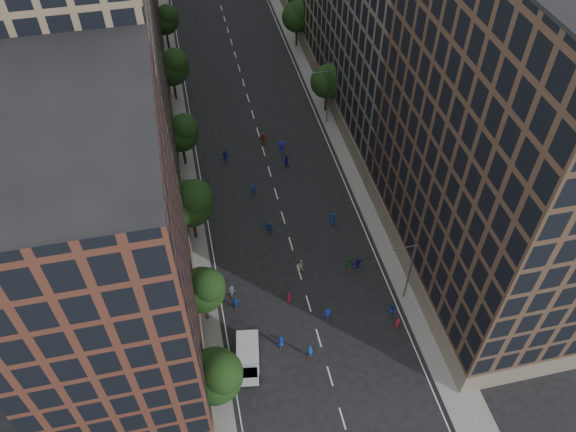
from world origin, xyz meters
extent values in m
plane|color=black|center=(0.00, 40.00, 0.00)|extent=(240.00, 240.00, 0.00)
cube|color=slate|center=(-12.00, 47.50, 0.07)|extent=(4.00, 105.00, 0.15)
cube|color=slate|center=(12.00, 47.50, 0.07)|extent=(4.00, 105.00, 0.15)
cube|color=#512A1F|center=(-19.00, 11.00, 15.00)|extent=(14.00, 22.00, 30.00)
cube|color=#7E6D53|center=(-19.00, 35.00, 17.00)|extent=(14.00, 26.00, 34.00)
cube|color=#512A1F|center=(-19.00, 58.00, 14.00)|extent=(14.00, 20.00, 28.00)
cube|color=#4B3528|center=(19.00, 15.00, 18.00)|extent=(14.00, 30.00, 36.00)
cube|color=#5D574D|center=(19.00, 44.00, 16.50)|extent=(14.00, 28.00, 33.00)
cylinder|color=black|center=(-11.20, 4.00, 1.98)|extent=(0.36, 0.36, 3.96)
sphere|color=black|center=(-11.20, 4.00, 5.58)|extent=(5.20, 5.20, 5.20)
sphere|color=black|center=(-10.55, 3.48, 6.88)|extent=(3.90, 3.90, 3.90)
cylinder|color=black|center=(-11.20, 14.00, 1.85)|extent=(0.36, 0.36, 3.70)
sphere|color=black|center=(-11.20, 14.00, 5.21)|extent=(4.80, 4.80, 4.80)
sphere|color=black|center=(-10.60, 13.52, 6.41)|extent=(3.60, 3.60, 3.60)
cylinder|color=black|center=(-11.20, 26.00, 2.11)|extent=(0.36, 0.36, 4.22)
sphere|color=black|center=(-11.20, 26.00, 5.95)|extent=(5.60, 5.60, 5.60)
sphere|color=black|center=(-10.50, 25.44, 7.35)|extent=(4.20, 4.20, 4.20)
cylinder|color=black|center=(-11.20, 40.00, 1.94)|extent=(0.36, 0.36, 3.87)
sphere|color=black|center=(-11.20, 40.00, 5.46)|extent=(5.00, 5.00, 5.00)
sphere|color=black|center=(-10.57, 39.50, 6.71)|extent=(3.75, 3.75, 3.75)
cylinder|color=black|center=(-11.20, 56.00, 2.02)|extent=(0.36, 0.36, 4.05)
sphere|color=black|center=(-11.20, 56.00, 5.70)|extent=(5.40, 5.40, 5.40)
sphere|color=black|center=(-10.52, 55.46, 7.05)|extent=(4.05, 4.05, 4.05)
cylinder|color=black|center=(-11.20, 72.00, 1.89)|extent=(0.36, 0.36, 3.78)
sphere|color=black|center=(-11.20, 72.00, 5.33)|extent=(4.80, 4.80, 4.80)
sphere|color=black|center=(-10.60, 71.52, 6.53)|extent=(3.60, 3.60, 3.60)
cylinder|color=black|center=(11.20, 48.00, 1.87)|extent=(0.36, 0.36, 3.74)
sphere|color=black|center=(11.20, 48.00, 5.27)|extent=(5.00, 5.00, 5.00)
sphere|color=black|center=(11.82, 47.50, 6.52)|extent=(3.75, 3.75, 3.75)
cylinder|color=black|center=(11.20, 68.00, 1.98)|extent=(0.36, 0.36, 3.96)
sphere|color=black|center=(11.20, 68.00, 5.58)|extent=(5.20, 5.20, 5.20)
sphere|color=black|center=(11.85, 67.48, 6.88)|extent=(3.90, 3.90, 3.90)
cylinder|color=#595B60|center=(10.60, 12.00, 4.50)|extent=(0.18, 0.18, 9.00)
cylinder|color=#595B60|center=(9.40, 12.00, 9.00)|extent=(2.40, 0.12, 0.12)
cube|color=#595B60|center=(8.30, 12.00, 8.95)|extent=(0.50, 0.22, 0.15)
cylinder|color=#595B60|center=(10.60, 45.00, 4.50)|extent=(0.18, 0.18, 9.00)
cylinder|color=#595B60|center=(9.40, 45.00, 9.00)|extent=(2.40, 0.12, 0.12)
cube|color=#595B60|center=(8.30, 45.00, 8.95)|extent=(0.50, 0.22, 0.15)
cube|color=silver|center=(-7.70, 8.06, 1.51)|extent=(2.76, 4.06, 2.30)
cube|color=silver|center=(-8.06, 5.80, 1.10)|extent=(2.32, 1.98, 1.46)
cube|color=black|center=(-8.06, 5.80, 1.77)|extent=(2.07, 1.64, 0.10)
cylinder|color=black|center=(-9.14, 5.65, 0.40)|extent=(0.38, 0.82, 0.79)
cylinder|color=black|center=(-7.08, 5.32, 0.40)|extent=(0.38, 0.82, 0.79)
cylinder|color=black|center=(-8.50, 9.67, 0.40)|extent=(0.38, 0.82, 0.79)
cylinder|color=black|center=(-6.44, 9.34, 0.40)|extent=(0.38, 0.82, 0.79)
imported|color=navy|center=(-4.10, 8.94, 0.79)|extent=(0.87, 0.67, 1.58)
imported|color=navy|center=(-1.49, 7.13, 0.94)|extent=(0.81, 0.69, 1.88)
imported|color=#1538AF|center=(8.44, 10.25, 0.76)|extent=(0.91, 0.82, 1.52)
imported|color=#162DB3|center=(1.52, 11.13, 0.81)|extent=(1.12, 0.74, 1.61)
imported|color=#1448A3|center=(-7.99, 14.69, 0.89)|extent=(1.06, 0.47, 1.79)
imported|color=#13118F|center=(6.76, 17.15, 0.80)|extent=(1.55, 0.85, 1.60)
imported|color=maroon|center=(-2.06, 14.22, 0.75)|extent=(0.87, 0.73, 1.50)
imported|color=maroon|center=(8.50, 8.47, 0.77)|extent=(0.58, 0.40, 1.53)
imported|color=silver|center=(0.25, 18.38, 0.78)|extent=(0.94, 0.85, 1.56)
imported|color=#45454A|center=(-8.20, 16.33, 0.86)|extent=(1.14, 0.70, 1.71)
imported|color=#1F6822|center=(5.59, 17.17, 0.88)|extent=(1.10, 0.65, 1.76)
imported|color=#13499E|center=(-2.20, 24.97, 0.84)|extent=(1.63, 1.05, 1.68)
imported|color=navy|center=(5.90, 24.72, 0.84)|extent=(0.96, 0.82, 1.67)
imported|color=#123697|center=(-3.03, 31.74, 0.96)|extent=(0.73, 0.50, 1.93)
imported|color=#16118E|center=(2.41, 36.48, 0.96)|extent=(1.09, 0.94, 1.92)
imported|color=#1722BE|center=(2.51, 39.60, 0.97)|extent=(1.37, 0.95, 1.94)
imported|color=#13309B|center=(-5.59, 39.37, 0.96)|extent=(1.15, 0.53, 1.92)
imported|color=#A9341C|center=(0.31, 42.25, 0.88)|extent=(1.69, 0.75, 1.76)
camera|label=1|loc=(-9.98, -21.13, 52.00)|focal=35.00mm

